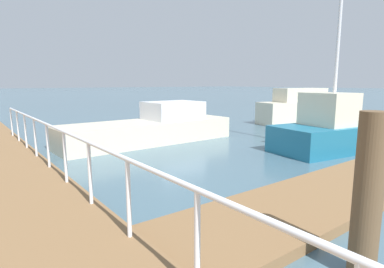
% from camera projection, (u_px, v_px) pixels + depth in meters
% --- Properties ---
extents(ground_plane, '(300.00, 300.00, 0.00)m').
position_uv_depth(ground_plane, '(89.00, 136.00, 14.55)').
color(ground_plane, '#476675').
extents(floating_dock, '(10.05, 2.00, 0.18)m').
position_uv_depth(floating_dock, '(335.00, 192.00, 6.77)').
color(floating_dock, olive).
rests_on(floating_dock, ground_plane).
extents(boardwalk_railing, '(0.06, 23.23, 1.08)m').
position_uv_depth(boardwalk_railing, '(197.00, 214.00, 2.89)').
color(boardwalk_railing, white).
rests_on(boardwalk_railing, boardwalk).
extents(dock_piling_0, '(0.34, 0.34, 2.09)m').
position_uv_depth(dock_piling_0, '(368.00, 197.00, 3.80)').
color(dock_piling_0, brown).
rests_on(dock_piling_0, ground_plane).
extents(moored_boat_1, '(7.35, 3.01, 2.10)m').
position_uv_depth(moored_boat_1, '(309.00, 109.00, 19.29)').
color(moored_boat_1, beige).
rests_on(moored_boat_1, ground_plane).
extents(moored_boat_2, '(7.30, 2.34, 1.62)m').
position_uv_depth(moored_boat_2, '(152.00, 128.00, 12.92)').
color(moored_boat_2, beige).
rests_on(moored_boat_2, ground_plane).
extents(moored_boat_3, '(4.67, 2.69, 7.42)m').
position_uv_depth(moored_boat_3, '(331.00, 130.00, 11.23)').
color(moored_boat_3, '#1E6B8C').
rests_on(moored_boat_3, ground_plane).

